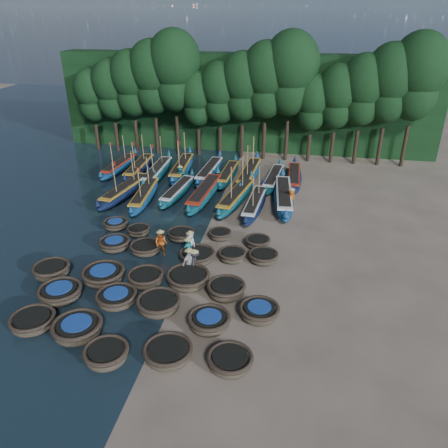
% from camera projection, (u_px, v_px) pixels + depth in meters
% --- Properties ---
extents(ground, '(120.00, 120.00, 0.00)m').
position_uv_depth(ground, '(197.00, 250.00, 28.60)').
color(ground, gray).
rests_on(ground, ground).
extents(foliage_wall, '(40.00, 3.00, 10.00)m').
position_uv_depth(foliage_wall, '(246.00, 103.00, 47.05)').
color(foliage_wall, black).
rests_on(foliage_wall, ground).
extents(coracle_0, '(2.32, 2.32, 0.75)m').
position_uv_depth(coracle_0, '(33.00, 321.00, 21.50)').
color(coracle_0, '#4D4230').
rests_on(coracle_0, ground).
extents(coracle_1, '(2.76, 2.76, 0.84)m').
position_uv_depth(coracle_1, '(78.00, 328.00, 20.95)').
color(coracle_1, '#4D4230').
rests_on(coracle_1, ground).
extents(coracle_2, '(2.39, 2.39, 0.81)m').
position_uv_depth(coracle_2, '(106.00, 354.00, 19.41)').
color(coracle_2, '#4D4230').
rests_on(coracle_2, ground).
extents(coracle_3, '(2.41, 2.41, 0.75)m').
position_uv_depth(coracle_3, '(168.00, 352.00, 19.57)').
color(coracle_3, '#4D4230').
rests_on(coracle_3, ground).
extents(coracle_4, '(2.20, 2.20, 0.74)m').
position_uv_depth(coracle_4, '(230.00, 361.00, 19.10)').
color(coracle_4, '#4D4230').
rests_on(coracle_4, ground).
extents(coracle_5, '(2.87, 2.87, 0.80)m').
position_uv_depth(coracle_5, '(60.00, 293.00, 23.61)').
color(coracle_5, '#4D4230').
rests_on(coracle_5, ground).
extents(coracle_6, '(2.48, 2.48, 0.77)m').
position_uv_depth(coracle_6, '(117.00, 298.00, 23.21)').
color(coracle_6, '#4D4230').
rests_on(coracle_6, ground).
extents(coracle_7, '(2.53, 2.53, 0.82)m').
position_uv_depth(coracle_7, '(159.00, 304.00, 22.69)').
color(coracle_7, '#4D4230').
rests_on(coracle_7, ground).
extents(coracle_8, '(2.15, 2.15, 0.82)m').
position_uv_depth(coracle_8, '(209.00, 321.00, 21.42)').
color(coracle_8, '#4D4230').
rests_on(coracle_8, ground).
extents(coracle_9, '(2.23, 2.23, 0.77)m').
position_uv_depth(coracle_9, '(259.00, 312.00, 22.16)').
color(coracle_9, '#4D4230').
rests_on(coracle_9, ground).
extents(coracle_10, '(2.66, 2.66, 0.85)m').
position_uv_depth(coracle_10, '(52.00, 270.00, 25.54)').
color(coracle_10, '#4D4230').
rests_on(coracle_10, ground).
extents(coracle_11, '(3.02, 3.02, 0.83)m').
position_uv_depth(coracle_11, '(104.00, 275.00, 25.12)').
color(coracle_11, '#4D4230').
rests_on(coracle_11, ground).
extents(coracle_12, '(2.43, 2.43, 0.77)m').
position_uv_depth(coracle_12, '(146.00, 278.00, 24.91)').
color(coracle_12, '#4D4230').
rests_on(coracle_12, ground).
extents(coracle_13, '(2.52, 2.52, 0.83)m').
position_uv_depth(coracle_13, '(188.00, 278.00, 24.80)').
color(coracle_13, '#4D4230').
rests_on(coracle_13, ground).
extents(coracle_14, '(2.19, 2.19, 0.85)m').
position_uv_depth(coracle_14, '(226.00, 289.00, 23.82)').
color(coracle_14, '#4D4230').
rests_on(coracle_14, ground).
extents(coracle_15, '(2.48, 2.48, 0.75)m').
position_uv_depth(coracle_15, '(115.00, 244.00, 28.48)').
color(coracle_15, '#4D4230').
rests_on(coracle_15, ground).
extents(coracle_16, '(2.40, 2.40, 0.69)m').
position_uv_depth(coracle_16, '(146.00, 248.00, 28.09)').
color(coracle_16, '#4D4230').
rests_on(coracle_16, ground).
extents(coracle_17, '(2.71, 2.71, 0.74)m').
position_uv_depth(coracle_17, '(197.00, 256.00, 27.14)').
color(coracle_17, '#4D4230').
rests_on(coracle_17, ground).
extents(coracle_18, '(2.04, 2.04, 0.69)m').
position_uv_depth(coracle_18, '(232.00, 255.00, 27.26)').
color(coracle_18, '#4D4230').
rests_on(coracle_18, ground).
extents(coracle_19, '(2.00, 2.00, 0.66)m').
position_uv_depth(coracle_19, '(263.00, 257.00, 27.14)').
color(coracle_19, '#4D4230').
rests_on(coracle_19, ground).
extents(coracle_20, '(1.81, 1.81, 0.64)m').
position_uv_depth(coracle_20, '(116.00, 224.00, 31.19)').
color(coracle_20, '#4D4230').
rests_on(coracle_20, ground).
extents(coracle_21, '(1.70, 1.70, 0.64)m').
position_uv_depth(coracle_21, '(139.00, 231.00, 30.29)').
color(coracle_21, '#4D4230').
rests_on(coracle_21, ground).
extents(coracle_22, '(2.15, 2.15, 0.69)m').
position_uv_depth(coracle_22, '(181.00, 235.00, 29.71)').
color(coracle_22, '#4D4230').
rests_on(coracle_22, ground).
extents(coracle_23, '(1.94, 1.94, 0.63)m').
position_uv_depth(coracle_23, '(220.00, 234.00, 29.82)').
color(coracle_23, '#4D4230').
rests_on(coracle_23, ground).
extents(coracle_24, '(1.98, 1.98, 0.68)m').
position_uv_depth(coracle_24, '(258.00, 242.00, 28.79)').
color(coracle_24, '#4D4230').
rests_on(coracle_24, ground).
extents(long_boat_2, '(2.80, 8.39, 3.61)m').
position_uv_depth(long_boat_2, '(126.00, 190.00, 36.39)').
color(long_boat_2, '#0E1933').
rests_on(long_boat_2, ground).
extents(long_boat_3, '(2.09, 8.05, 3.43)m').
position_uv_depth(long_boat_3, '(145.00, 195.00, 35.55)').
color(long_boat_3, navy).
rests_on(long_boat_3, ground).
extents(long_boat_4, '(2.04, 7.43, 1.31)m').
position_uv_depth(long_boat_4, '(178.00, 191.00, 36.42)').
color(long_boat_4, '#0E4C54').
rests_on(long_boat_4, ground).
extents(long_boat_5, '(2.16, 8.87, 1.56)m').
position_uv_depth(long_boat_5, '(205.00, 193.00, 35.81)').
color(long_boat_5, '#0E4C54').
rests_on(long_boat_5, ground).
extents(long_boat_6, '(2.93, 8.48, 3.65)m').
position_uv_depth(long_boat_6, '(236.00, 197.00, 35.15)').
color(long_boat_6, '#0E4C54').
rests_on(long_boat_6, ground).
extents(long_boat_7, '(1.87, 7.82, 3.33)m').
position_uv_depth(long_boat_7, '(255.00, 204.00, 33.97)').
color(long_boat_7, '#0E1933').
rests_on(long_boat_7, ground).
extents(long_boat_8, '(2.35, 9.18, 1.62)m').
position_uv_depth(long_boat_8, '(284.00, 197.00, 35.06)').
color(long_boat_8, navy).
rests_on(long_boat_8, ground).
extents(long_boat_9, '(1.88, 7.68, 3.27)m').
position_uv_depth(long_boat_9, '(120.00, 166.00, 42.04)').
color(long_boat_9, navy).
rests_on(long_boat_9, ground).
extents(long_boat_10, '(1.69, 8.28, 3.52)m').
position_uv_depth(long_boat_10, '(139.00, 168.00, 41.51)').
color(long_boat_10, '#0E1933').
rests_on(long_boat_10, ground).
extents(long_boat_11, '(1.69, 8.61, 3.66)m').
position_uv_depth(long_boat_11, '(157.00, 172.00, 40.44)').
color(long_boat_11, '#0E4C54').
rests_on(long_boat_11, ground).
extents(long_boat_12, '(2.05, 8.69, 3.70)m').
position_uv_depth(long_boat_12, '(182.00, 168.00, 41.33)').
color(long_boat_12, navy).
rests_on(long_boat_12, ground).
extents(long_boat_13, '(1.92, 8.23, 1.45)m').
position_uv_depth(long_boat_13, '(209.00, 171.00, 40.66)').
color(long_boat_13, navy).
rests_on(long_boat_13, ground).
extents(long_boat_14, '(1.59, 7.53, 1.33)m').
position_uv_depth(long_boat_14, '(228.00, 174.00, 40.07)').
color(long_boat_14, '#0E4C54').
rests_on(long_boat_14, ground).
extents(long_boat_15, '(2.04, 8.85, 3.76)m').
position_uv_depth(long_boat_15, '(249.00, 174.00, 39.90)').
color(long_boat_15, navy).
rests_on(long_boat_15, ground).
extents(long_boat_16, '(2.05, 7.62, 1.35)m').
position_uv_depth(long_boat_16, '(273.00, 179.00, 39.00)').
color(long_boat_16, '#0E4C54').
rests_on(long_boat_16, ground).
extents(long_boat_17, '(1.53, 7.82, 1.38)m').
position_uv_depth(long_boat_17, '(294.00, 177.00, 39.27)').
color(long_boat_17, '#0E1933').
rests_on(long_boat_17, ground).
extents(fisherman_0, '(0.95, 0.81, 1.84)m').
position_uv_depth(fisherman_0, '(190.00, 243.00, 27.71)').
color(fisherman_0, silver).
rests_on(fisherman_0, ground).
extents(fisherman_1, '(0.68, 0.68, 1.79)m').
position_uv_depth(fisherman_1, '(188.00, 248.00, 27.01)').
color(fisherman_1, '#186366').
rests_on(fisherman_1, ground).
extents(fisherman_2, '(0.94, 0.79, 1.94)m').
position_uv_depth(fisherman_2, '(161.00, 242.00, 27.65)').
color(fisherman_2, '#CA591B').
rests_on(fisherman_2, ground).
extents(fisherman_3, '(0.74, 1.11, 1.80)m').
position_uv_depth(fisherman_3, '(195.00, 262.00, 25.71)').
color(fisherman_3, black).
rests_on(fisherman_3, ground).
extents(fisherman_4, '(0.90, 1.09, 1.95)m').
position_uv_depth(fisherman_4, '(189.00, 261.00, 25.59)').
color(fisherman_4, silver).
rests_on(fisherman_4, ground).
extents(fisherman_5, '(1.58, 0.55, 1.88)m').
position_uv_depth(fisherman_5, '(180.00, 175.00, 38.85)').
color(fisherman_5, '#186366').
rests_on(fisherman_5, ground).
extents(fisherman_6, '(0.96, 0.96, 1.89)m').
position_uv_depth(fisherman_6, '(291.00, 198.00, 34.07)').
color(fisherman_6, '#CA591B').
rests_on(fisherman_6, ground).
extents(tree_0, '(3.68, 3.68, 8.68)m').
position_uv_depth(tree_0, '(92.00, 95.00, 46.05)').
color(tree_0, black).
rests_on(tree_0, ground).
extents(tree_1, '(4.09, 4.09, 9.65)m').
position_uv_depth(tree_1, '(111.00, 89.00, 45.39)').
color(tree_1, black).
rests_on(tree_1, ground).
extents(tree_2, '(4.51, 4.51, 10.63)m').
position_uv_depth(tree_2, '(132.00, 82.00, 44.72)').
color(tree_2, black).
rests_on(tree_2, ground).
extents(tree_3, '(4.92, 4.92, 11.60)m').
position_uv_depth(tree_3, '(153.00, 76.00, 44.06)').
color(tree_3, black).
rests_on(tree_3, ground).
extents(tree_4, '(5.34, 5.34, 12.58)m').
position_uv_depth(tree_4, '(174.00, 70.00, 43.39)').
color(tree_4, black).
rests_on(tree_4, ground).
extents(tree_5, '(3.68, 3.68, 8.68)m').
position_uv_depth(tree_5, '(198.00, 98.00, 44.24)').
color(tree_5, black).
rests_on(tree_5, ground).
extents(tree_6, '(4.09, 4.09, 9.65)m').
position_uv_depth(tree_6, '(220.00, 92.00, 43.57)').
color(tree_6, black).
rests_on(tree_6, ground).
extents(tree_7, '(4.51, 4.51, 10.63)m').
position_uv_depth(tree_7, '(243.00, 86.00, 42.91)').
color(tree_7, black).
rests_on(tree_7, ground).
extents(tree_8, '(4.92, 4.92, 11.60)m').
position_uv_depth(tree_8, '(266.00, 79.00, 42.24)').
color(tree_8, black).
rests_on(tree_8, ground).
extents(tree_9, '(5.34, 5.34, 12.58)m').
position_uv_depth(tree_9, '(291.00, 72.00, 41.58)').
color(tree_9, black).
rests_on(tree_9, ground).
extents(tree_10, '(3.68, 3.68, 8.68)m').
position_uv_depth(tree_10, '(313.00, 102.00, 42.43)').
color(tree_10, black).
rests_on(tree_10, ground).
extents(tree_11, '(4.09, 4.09, 9.65)m').
position_uv_depth(tree_11, '(338.00, 96.00, 41.76)').
color(tree_11, black).
rests_on(tree_11, ground).
extents(tree_12, '(4.51, 4.51, 10.63)m').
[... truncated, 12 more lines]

